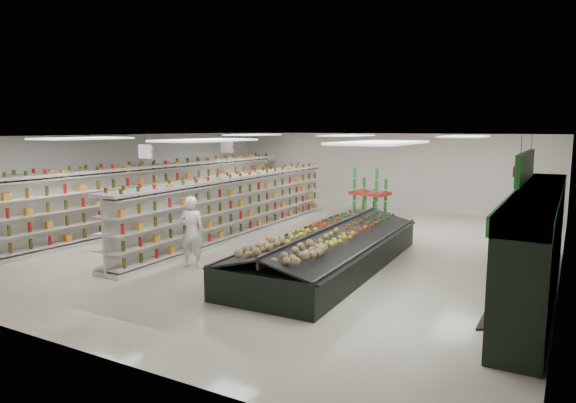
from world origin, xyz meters
The scene contains 16 objects.
floor centered at (0.00, 0.00, 0.00)m, with size 16.00×16.00×0.00m, color beige.
ceiling centered at (0.00, 0.00, 3.20)m, with size 14.00×16.00×0.02m, color white.
wall_back centered at (0.00, 8.00, 1.60)m, with size 14.00×0.02×3.20m, color white.
wall_front centered at (0.00, -8.00, 1.60)m, with size 14.00×0.02×3.20m, color white.
wall_left centered at (-7.00, 0.00, 1.60)m, with size 0.02×16.00×3.20m, color white.
wall_right centered at (7.00, 0.00, 1.60)m, with size 0.02×16.00×3.20m, color white.
produce_wall_case centered at (6.53, -1.50, 1.24)m, with size 0.93×8.00×2.20m.
aisle_sign_near centered at (-3.80, -2.00, 2.75)m, with size 0.52×0.06×0.75m.
aisle_sign_far centered at (-3.80, 2.00, 2.75)m, with size 0.52×0.06×0.75m.
hortifruti_banner centered at (6.25, -1.50, 2.65)m, with size 0.12×3.20×0.95m.
gondola_left centered at (-5.51, 0.68, 1.00)m, with size 1.52×12.64×2.19m.
gondola_center centered at (-2.23, 0.45, 0.89)m, with size 1.04×11.14×1.93m.
produce_island centered at (1.99, -1.74, 0.48)m, with size 2.76×7.09×1.05m.
soda_endcap centered at (0.31, 5.60, 0.85)m, with size 1.55×1.22×1.76m.
shopper_main centered at (-1.00, -3.36, 0.89)m, with size 0.65×0.43×1.78m, color silver.
shopper_background centered at (-2.91, 4.31, 0.86)m, with size 0.83×0.51×1.71m, color tan.
Camera 1 is at (7.15, -13.00, 3.43)m, focal length 32.00 mm.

